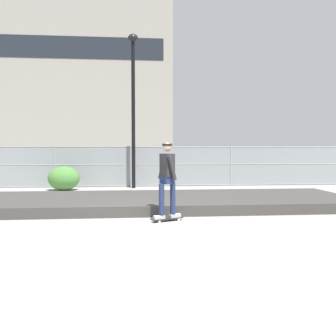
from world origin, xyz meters
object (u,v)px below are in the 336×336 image
Objects in this scene: street_lamp at (133,93)px; parked_car_near at (99,165)px; shrub_left at (64,178)px; skater at (167,175)px; skateboard at (167,219)px.

street_lamp reaches higher than parked_car_near.
skater is at bearing -62.09° from shrub_left.
street_lamp reaches higher than shrub_left.
shrub_left is at bearing 117.91° from skater.
skater is 0.41× the size of parked_car_near.
skateboard is at bearing -77.02° from parked_car_near.
parked_car_near is 4.43m from shrub_left.
street_lamp is 5.16× the size of shrub_left.
skater is 8.26m from street_lamp.
shrub_left is at bearing -166.85° from street_lamp.
skater is 1.40× the size of shrub_left.
skateboard is at bearing -84.11° from street_lamp.
skateboard is 0.18× the size of parked_car_near.
street_lamp is at bearing 95.89° from skateboard.
skater reaches higher than shrub_left.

